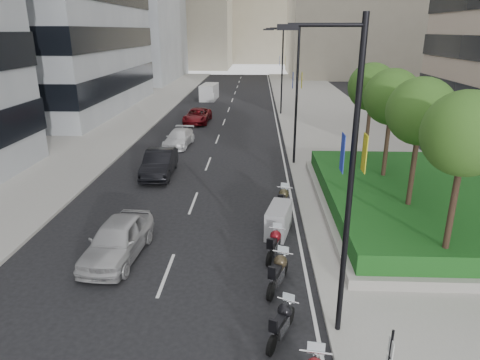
# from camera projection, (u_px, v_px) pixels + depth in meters

# --- Properties ---
(ground) EXTENTS (160.00, 160.00, 0.00)m
(ground) POSITION_uv_depth(u_px,v_px,m) (190.00, 352.00, 12.06)
(ground) COLOR black
(ground) RESTS_ON ground
(sidewalk_right) EXTENTS (10.00, 100.00, 0.15)m
(sidewalk_right) POSITION_uv_depth(u_px,v_px,m) (334.00, 126.00, 39.97)
(sidewalk_right) COLOR #9E9B93
(sidewalk_right) RESTS_ON ground
(sidewalk_left) EXTENTS (8.00, 100.00, 0.15)m
(sidewalk_left) POSITION_uv_depth(u_px,v_px,m) (113.00, 125.00, 40.79)
(sidewalk_left) COLOR #9E9B93
(sidewalk_left) RESTS_ON ground
(lane_edge) EXTENTS (0.12, 100.00, 0.01)m
(lane_edge) POSITION_uv_depth(u_px,v_px,m) (277.00, 127.00, 40.20)
(lane_edge) COLOR silver
(lane_edge) RESTS_ON ground
(lane_centre) EXTENTS (0.12, 100.00, 0.01)m
(lane_centre) POSITION_uv_depth(u_px,v_px,m) (222.00, 126.00, 40.40)
(lane_centre) COLOR silver
(lane_centre) RESTS_ON ground
(planter) EXTENTS (10.00, 14.00, 0.40)m
(planter) POSITION_uv_depth(u_px,v_px,m) (423.00, 208.00, 20.98)
(planter) COLOR #9A968F
(planter) RESTS_ON sidewalk_right
(hedge) EXTENTS (9.40, 13.40, 0.80)m
(hedge) POSITION_uv_depth(u_px,v_px,m) (425.00, 196.00, 20.78)
(hedge) COLOR #154C19
(hedge) RESTS_ON planter
(tree_0) EXTENTS (2.80, 2.80, 6.30)m
(tree_0) POSITION_uv_depth(u_px,v_px,m) (465.00, 134.00, 13.71)
(tree_0) COLOR #332319
(tree_0) RESTS_ON planter
(tree_1) EXTENTS (2.80, 2.80, 6.30)m
(tree_1) POSITION_uv_depth(u_px,v_px,m) (421.00, 112.00, 17.48)
(tree_1) COLOR #332319
(tree_1) RESTS_ON planter
(tree_2) EXTENTS (2.80, 2.80, 6.30)m
(tree_2) POSITION_uv_depth(u_px,v_px,m) (392.00, 97.00, 21.25)
(tree_2) COLOR #332319
(tree_2) RESTS_ON planter
(tree_3) EXTENTS (2.80, 2.80, 6.30)m
(tree_3) POSITION_uv_depth(u_px,v_px,m) (372.00, 87.00, 25.02)
(tree_3) COLOR #332319
(tree_3) RESTS_ON planter
(lamp_post_0) EXTENTS (2.34, 0.45, 9.00)m
(lamp_post_0) POSITION_uv_depth(u_px,v_px,m) (346.00, 173.00, 11.17)
(lamp_post_0) COLOR black
(lamp_post_0) RESTS_ON ground
(lamp_post_1) EXTENTS (2.34, 0.45, 9.00)m
(lamp_post_1) POSITION_uv_depth(u_px,v_px,m) (294.00, 89.00, 27.19)
(lamp_post_1) COLOR black
(lamp_post_1) RESTS_ON ground
(lamp_post_2) EXTENTS (2.34, 0.45, 9.00)m
(lamp_post_2) POSITION_uv_depth(u_px,v_px,m) (281.00, 66.00, 44.16)
(lamp_post_2) COLOR black
(lamp_post_2) RESTS_ON ground
(motorcycle_2) EXTENTS (0.99, 1.91, 1.02)m
(motorcycle_2) POSITION_uv_depth(u_px,v_px,m) (282.00, 322.00, 12.46)
(motorcycle_2) COLOR black
(motorcycle_2) RESTS_ON ground
(motorcycle_3) EXTENTS (0.97, 2.16, 1.12)m
(motorcycle_3) POSITION_uv_depth(u_px,v_px,m) (278.00, 272.00, 14.95)
(motorcycle_3) COLOR black
(motorcycle_3) RESTS_ON ground
(motorcycle_4) EXTENTS (0.82, 2.04, 1.04)m
(motorcycle_4) POSITION_uv_depth(u_px,v_px,m) (274.00, 244.00, 16.99)
(motorcycle_4) COLOR black
(motorcycle_4) RESTS_ON ground
(motorcycle_5) EXTENTS (1.32, 2.27, 1.29)m
(motorcycle_5) POSITION_uv_depth(u_px,v_px,m) (279.00, 220.00, 18.90)
(motorcycle_5) COLOR black
(motorcycle_5) RESTS_ON ground
(motorcycle_6) EXTENTS (0.79, 2.29, 1.15)m
(motorcycle_6) POSITION_uv_depth(u_px,v_px,m) (283.00, 201.00, 21.13)
(motorcycle_6) COLOR black
(motorcycle_6) RESTS_ON ground
(car_a) EXTENTS (2.19, 4.70, 1.56)m
(car_a) POSITION_uv_depth(u_px,v_px,m) (118.00, 239.00, 16.87)
(car_a) COLOR #ACACAE
(car_a) RESTS_ON ground
(car_b) EXTENTS (1.83, 4.84, 1.58)m
(car_b) POSITION_uv_depth(u_px,v_px,m) (159.00, 163.00, 26.52)
(car_b) COLOR black
(car_b) RESTS_ON ground
(car_c) EXTENTS (2.12, 4.50, 1.27)m
(car_c) POSITION_uv_depth(u_px,v_px,m) (179.00, 138.00, 33.30)
(car_c) COLOR white
(car_c) RESTS_ON ground
(car_d) EXTENTS (2.50, 5.05, 1.38)m
(car_d) POSITION_uv_depth(u_px,v_px,m) (197.00, 116.00, 41.75)
(car_d) COLOR maroon
(car_d) RESTS_ON ground
(delivery_van) EXTENTS (2.12, 4.83, 1.98)m
(delivery_van) POSITION_uv_depth(u_px,v_px,m) (209.00, 93.00, 55.50)
(delivery_van) COLOR silver
(delivery_van) RESTS_ON ground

